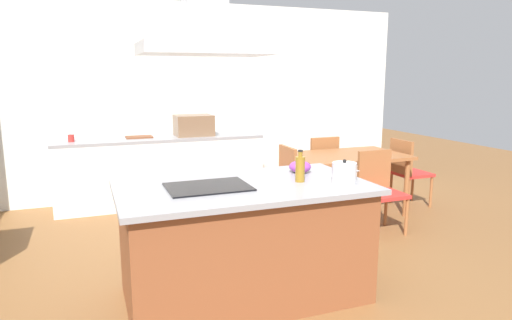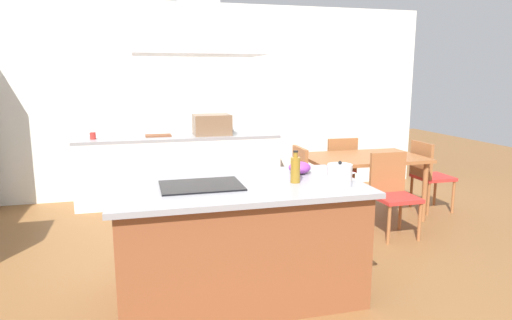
{
  "view_description": "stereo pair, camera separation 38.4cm",
  "coord_description": "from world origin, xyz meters",
  "px_view_note": "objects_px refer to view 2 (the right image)",
  "views": [
    {
      "loc": [
        -1.09,
        -3.13,
        1.71
      ],
      "look_at": [
        0.25,
        0.4,
        1.0
      ],
      "focal_mm": 31.65,
      "sensor_mm": 36.0,
      "label": 1
    },
    {
      "loc": [
        -0.72,
        -3.25,
        1.71
      ],
      "look_at": [
        0.25,
        0.4,
        1.0
      ],
      "focal_mm": 31.65,
      "sensor_mm": 36.0,
      "label": 2
    }
  ],
  "objects_px": {
    "chair_at_left_end": "(291,180)",
    "tea_kettle": "(340,175)",
    "coffee_mug_red": "(93,136)",
    "dining_table": "(363,163)",
    "countertop_microwave": "(212,125)",
    "mixing_bowl": "(300,168)",
    "olive_oil_bottle": "(295,169)",
    "range_hood": "(197,18)",
    "cooktop": "(201,186)",
    "chair_facing_back_wall": "(339,165)",
    "chair_at_right_end": "(428,172)",
    "cutting_board": "(158,135)",
    "chair_facing_island": "(392,189)"
  },
  "relations": [
    {
      "from": "cutting_board",
      "to": "chair_facing_island",
      "type": "bearing_deg",
      "value": -40.6
    },
    {
      "from": "olive_oil_bottle",
      "to": "mixing_bowl",
      "type": "relative_size",
      "value": 1.34
    },
    {
      "from": "chair_facing_island",
      "to": "chair_facing_back_wall",
      "type": "distance_m",
      "value": 1.33
    },
    {
      "from": "cooktop",
      "to": "mixing_bowl",
      "type": "bearing_deg",
      "value": 14.63
    },
    {
      "from": "cooktop",
      "to": "tea_kettle",
      "type": "xyz_separation_m",
      "value": [
        1.01,
        -0.24,
        0.07
      ]
    },
    {
      "from": "chair_at_left_end",
      "to": "mixing_bowl",
      "type": "bearing_deg",
      "value": -106.75
    },
    {
      "from": "coffee_mug_red",
      "to": "chair_at_left_end",
      "type": "relative_size",
      "value": 0.1
    },
    {
      "from": "dining_table",
      "to": "coffee_mug_red",
      "type": "bearing_deg",
      "value": 158.43
    },
    {
      "from": "olive_oil_bottle",
      "to": "range_hood",
      "type": "distance_m",
      "value": 1.31
    },
    {
      "from": "olive_oil_bottle",
      "to": "chair_facing_back_wall",
      "type": "height_order",
      "value": "olive_oil_bottle"
    },
    {
      "from": "chair_facing_island",
      "to": "range_hood",
      "type": "xyz_separation_m",
      "value": [
        -2.18,
        -0.92,
        1.59
      ]
    },
    {
      "from": "chair_facing_island",
      "to": "chair_facing_back_wall",
      "type": "bearing_deg",
      "value": 90.0
    },
    {
      "from": "cutting_board",
      "to": "chair_at_left_end",
      "type": "xyz_separation_m",
      "value": [
        1.43,
        -1.35,
        -0.4
      ]
    },
    {
      "from": "cooktop",
      "to": "mixing_bowl",
      "type": "xyz_separation_m",
      "value": [
        0.86,
        0.22,
        0.04
      ]
    },
    {
      "from": "cooktop",
      "to": "cutting_board",
      "type": "bearing_deg",
      "value": 93.15
    },
    {
      "from": "chair_facing_island",
      "to": "chair_facing_back_wall",
      "type": "xyz_separation_m",
      "value": [
        0.0,
        1.33,
        0.0
      ]
    },
    {
      "from": "countertop_microwave",
      "to": "chair_facing_island",
      "type": "height_order",
      "value": "countertop_microwave"
    },
    {
      "from": "dining_table",
      "to": "chair_facing_back_wall",
      "type": "height_order",
      "value": "chair_facing_back_wall"
    },
    {
      "from": "dining_table",
      "to": "chair_facing_back_wall",
      "type": "relative_size",
      "value": 1.57
    },
    {
      "from": "dining_table",
      "to": "chair_at_right_end",
      "type": "height_order",
      "value": "chair_at_right_end"
    },
    {
      "from": "cooktop",
      "to": "chair_at_right_end",
      "type": "bearing_deg",
      "value": 27.07
    },
    {
      "from": "mixing_bowl",
      "to": "tea_kettle",
      "type": "bearing_deg",
      "value": -72.27
    },
    {
      "from": "cutting_board",
      "to": "chair_facing_island",
      "type": "relative_size",
      "value": 0.38
    },
    {
      "from": "dining_table",
      "to": "chair_facing_back_wall",
      "type": "bearing_deg",
      "value": 90.0
    },
    {
      "from": "range_hood",
      "to": "olive_oil_bottle",
      "type": "bearing_deg",
      "value": -5.41
    },
    {
      "from": "tea_kettle",
      "to": "range_hood",
      "type": "xyz_separation_m",
      "value": [
        -1.01,
        0.24,
        1.12
      ]
    },
    {
      "from": "olive_oil_bottle",
      "to": "cutting_board",
      "type": "relative_size",
      "value": 0.73
    },
    {
      "from": "tea_kettle",
      "to": "chair_at_left_end",
      "type": "relative_size",
      "value": 0.27
    },
    {
      "from": "chair_facing_back_wall",
      "to": "cutting_board",
      "type": "bearing_deg",
      "value": 163.83
    },
    {
      "from": "countertop_microwave",
      "to": "coffee_mug_red",
      "type": "xyz_separation_m",
      "value": [
        -1.55,
        -0.04,
        -0.09
      ]
    },
    {
      "from": "olive_oil_bottle",
      "to": "coffee_mug_red",
      "type": "distance_m",
      "value": 3.37
    },
    {
      "from": "tea_kettle",
      "to": "coffee_mug_red",
      "type": "distance_m",
      "value": 3.67
    },
    {
      "from": "chair_facing_back_wall",
      "to": "coffee_mug_red",
      "type": "bearing_deg",
      "value": 169.48
    },
    {
      "from": "chair_at_left_end",
      "to": "coffee_mug_red",
      "type": "bearing_deg",
      "value": 150.94
    },
    {
      "from": "coffee_mug_red",
      "to": "dining_table",
      "type": "height_order",
      "value": "coffee_mug_red"
    },
    {
      "from": "chair_facing_island",
      "to": "range_hood",
      "type": "bearing_deg",
      "value": -157.18
    },
    {
      "from": "chair_at_left_end",
      "to": "tea_kettle",
      "type": "bearing_deg",
      "value": -98.2
    },
    {
      "from": "cooktop",
      "to": "chair_facing_back_wall",
      "type": "bearing_deg",
      "value": 45.84
    },
    {
      "from": "chair_facing_back_wall",
      "to": "chair_at_left_end",
      "type": "bearing_deg",
      "value": -143.99
    },
    {
      "from": "countertop_microwave",
      "to": "olive_oil_bottle",
      "type": "bearing_deg",
      "value": -87.06
    },
    {
      "from": "cooktop",
      "to": "chair_at_left_end",
      "type": "distance_m",
      "value": 2.07
    },
    {
      "from": "mixing_bowl",
      "to": "chair_at_right_end",
      "type": "bearing_deg",
      "value": 31.26
    },
    {
      "from": "chair_at_right_end",
      "to": "chair_facing_island",
      "type": "height_order",
      "value": "same"
    },
    {
      "from": "dining_table",
      "to": "chair_at_left_end",
      "type": "height_order",
      "value": "chair_at_left_end"
    },
    {
      "from": "countertop_microwave",
      "to": "cutting_board",
      "type": "distance_m",
      "value": 0.74
    },
    {
      "from": "mixing_bowl",
      "to": "coffee_mug_red",
      "type": "xyz_separation_m",
      "value": [
        -1.85,
        2.61,
        -0.01
      ]
    },
    {
      "from": "mixing_bowl",
      "to": "chair_at_right_end",
      "type": "distance_m",
      "value": 2.66
    },
    {
      "from": "coffee_mug_red",
      "to": "dining_table",
      "type": "xyz_separation_m",
      "value": [
        3.17,
        -1.25,
        -0.28
      ]
    },
    {
      "from": "countertop_microwave",
      "to": "coffee_mug_red",
      "type": "relative_size",
      "value": 5.56
    },
    {
      "from": "chair_at_right_end",
      "to": "chair_facing_back_wall",
      "type": "distance_m",
      "value": 1.13
    }
  ]
}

